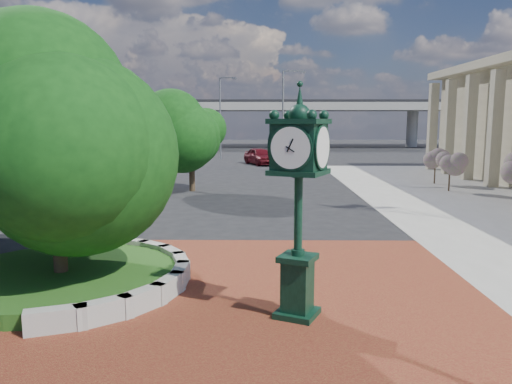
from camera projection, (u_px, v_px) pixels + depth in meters
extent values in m
plane|color=black|center=(248.00, 286.00, 13.34)|extent=(200.00, 200.00, 0.00)
cube|color=maroon|center=(246.00, 299.00, 12.35)|extent=(12.00, 12.00, 0.04)
cube|color=#9E9B93|center=(56.00, 321.00, 10.37)|extent=(1.29, 0.76, 0.54)
cube|color=#9E9B93|center=(104.00, 312.00, 10.83)|extent=(1.20, 1.04, 0.54)
cube|color=#9E9B93|center=(142.00, 301.00, 11.51)|extent=(1.00, 1.22, 0.54)
cube|color=#9E9B93|center=(168.00, 288.00, 12.37)|extent=(0.71, 1.30, 0.54)
cube|color=#9E9B93|center=(180.00, 276.00, 13.32)|extent=(0.35, 1.25, 0.54)
cube|color=#9E9B93|center=(181.00, 266.00, 14.28)|extent=(0.71, 1.30, 0.54)
cube|color=#9E9B93|center=(171.00, 257.00, 15.15)|extent=(1.00, 1.22, 0.54)
cube|color=#9E9B93|center=(154.00, 251.00, 15.85)|extent=(1.20, 1.04, 0.54)
cube|color=#9E9B93|center=(131.00, 247.00, 16.33)|extent=(1.29, 0.76, 0.54)
cylinder|color=#134515|center=(62.00, 278.00, 13.37)|extent=(6.10, 6.10, 0.40)
cube|color=#9E9B93|center=(260.00, 107.00, 81.68)|extent=(90.00, 12.00, 1.20)
cube|color=black|center=(260.00, 102.00, 81.56)|extent=(90.00, 12.00, 0.40)
cylinder|color=#9E9B93|center=(49.00, 128.00, 82.63)|extent=(1.80, 1.80, 6.00)
cylinder|color=#9E9B93|center=(169.00, 128.00, 82.37)|extent=(1.80, 1.80, 6.00)
cylinder|color=#9E9B93|center=(290.00, 129.00, 82.12)|extent=(1.80, 1.80, 6.00)
cylinder|color=#9E9B93|center=(412.00, 129.00, 81.86)|extent=(1.80, 1.80, 6.00)
cylinder|color=#38281C|center=(60.00, 246.00, 13.25)|extent=(0.36, 0.36, 2.17)
sphere|color=#103D10|center=(54.00, 146.00, 12.87)|extent=(5.20, 5.20, 5.20)
cylinder|color=#38281C|center=(192.00, 176.00, 31.06)|extent=(0.36, 0.36, 1.92)
sphere|color=#103D10|center=(191.00, 139.00, 30.74)|extent=(4.40, 4.40, 4.40)
cube|color=black|center=(297.00, 314.00, 11.22)|extent=(1.14, 1.14, 0.17)
cube|color=black|center=(297.00, 285.00, 11.12)|extent=(0.79, 0.79, 1.19)
cube|color=black|center=(298.00, 258.00, 11.03)|extent=(1.00, 1.00, 0.13)
cylinder|color=black|center=(298.00, 214.00, 10.89)|extent=(0.18, 0.18, 1.84)
cube|color=black|center=(299.00, 147.00, 10.68)|extent=(1.29, 1.29, 0.97)
cylinder|color=white|center=(291.00, 148.00, 10.22)|extent=(0.82, 0.41, 0.87)
cylinder|color=white|center=(307.00, 146.00, 11.14)|extent=(0.82, 0.41, 0.87)
cylinder|color=white|center=(277.00, 146.00, 10.89)|extent=(0.41, 0.82, 0.87)
cylinder|color=white|center=(322.00, 147.00, 10.47)|extent=(0.41, 0.82, 0.87)
sphere|color=black|center=(300.00, 115.00, 10.58)|extent=(0.48, 0.48, 0.48)
cone|color=black|center=(300.00, 98.00, 10.53)|extent=(0.19, 0.19, 0.54)
imported|color=#540C13|center=(260.00, 156.00, 49.53)|extent=(3.71, 5.32, 1.68)
cylinder|color=slate|center=(283.00, 123.00, 41.06)|extent=(0.15, 0.15, 8.34)
cube|color=slate|center=(294.00, 71.00, 40.39)|extent=(1.67, 0.26, 0.11)
cube|color=slate|center=(303.00, 72.00, 40.34)|extent=(0.48, 0.26, 0.14)
cylinder|color=slate|center=(220.00, 119.00, 55.85)|extent=(0.16, 0.16, 9.02)
cube|color=slate|center=(228.00, 78.00, 54.99)|extent=(1.79, 0.56, 0.12)
cube|color=slate|center=(235.00, 78.00, 54.81)|extent=(0.55, 0.36, 0.15)
cylinder|color=#38281C|center=(449.00, 182.00, 30.79)|extent=(0.10, 0.10, 1.20)
sphere|color=#AF579A|center=(450.00, 166.00, 30.65)|extent=(1.20, 1.20, 1.20)
cylinder|color=#38281C|center=(435.00, 175.00, 34.48)|extent=(0.10, 0.10, 1.20)
sphere|color=#AF579A|center=(435.00, 161.00, 34.34)|extent=(1.20, 1.20, 1.20)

